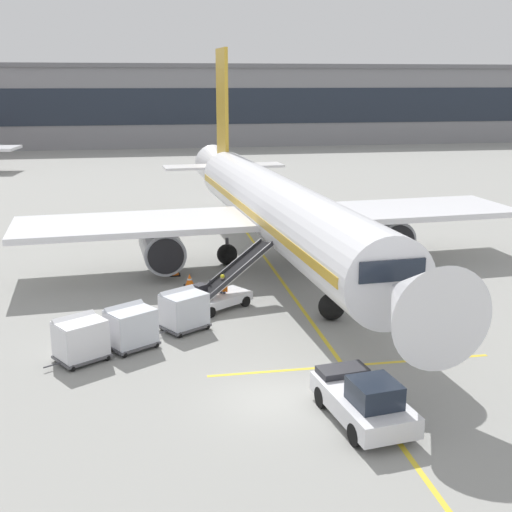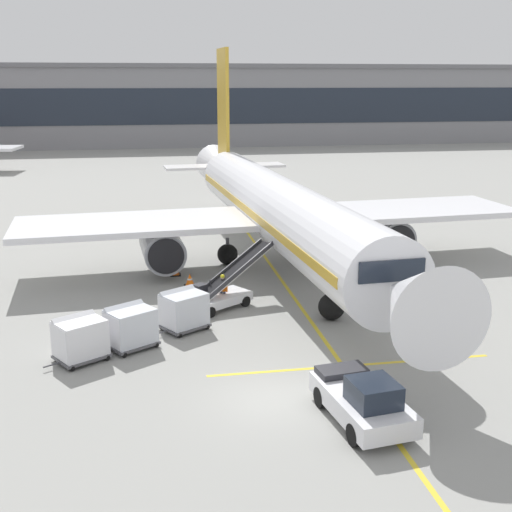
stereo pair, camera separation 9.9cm
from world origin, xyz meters
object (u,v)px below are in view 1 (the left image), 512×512
object	(u,v)px
belt_loader	(222,291)
pushback_tug	(364,400)
baggage_cart_third	(80,338)
parked_airplane	(275,209)
safety_cone_nose_mark	(175,270)
ground_crew_by_carts	(223,288)
ground_crew_by_loader	(178,307)
safety_cone_engine_keepout	(174,269)
safety_cone_wingtip	(190,280)
baggage_cart_second	(130,326)
baggage_cart_lead	(183,309)

from	to	relation	value
belt_loader	pushback_tug	xyz separation A→B (m)	(3.30, -12.60, -0.05)
baggage_cart_third	parked_airplane	bearing A→B (deg)	50.05
safety_cone_nose_mark	ground_crew_by_carts	bearing A→B (deg)	-70.77
ground_crew_by_loader	safety_cone_engine_keepout	xyz separation A→B (m)	(0.29, 9.03, -0.70)
belt_loader	safety_cone_wingtip	size ratio (longest dim) A/B	6.76
baggage_cart_second	safety_cone_engine_keepout	bearing A→B (deg)	77.42
baggage_cart_second	safety_cone_wingtip	size ratio (longest dim) A/B	3.64
baggage_cart_lead	safety_cone_nose_mark	xyz separation A→B (m)	(0.08, 9.03, -0.65)
safety_cone_nose_mark	baggage_cart_third	bearing A→B (deg)	-111.05
baggage_cart_third	baggage_cart_lead	bearing A→B (deg)	32.22
baggage_cart_lead	ground_crew_by_loader	distance (m)	0.45
belt_loader	safety_cone_nose_mark	world-z (taller)	belt_loader
ground_crew_by_carts	safety_cone_engine_keepout	world-z (taller)	ground_crew_by_carts
parked_airplane	baggage_cart_second	size ratio (longest dim) A/B	15.32
parked_airplane	pushback_tug	xyz separation A→B (m)	(-1.03, -20.07, -2.77)
parked_airplane	ground_crew_by_carts	xyz separation A→B (m)	(-4.28, -7.38, -2.60)
baggage_cart_second	safety_cone_nose_mark	distance (m)	11.13
baggage_cart_third	ground_crew_by_loader	xyz separation A→B (m)	(4.27, 3.22, -0.00)
parked_airplane	baggage_cart_third	distance (m)	17.30
safety_cone_wingtip	safety_cone_nose_mark	distance (m)	2.47
belt_loader	safety_cone_wingtip	xyz separation A→B (m)	(-1.38, 3.84, -0.51)
belt_loader	safety_cone_engine_keepout	distance (m)	6.95
baggage_cart_lead	ground_crew_by_carts	distance (m)	3.65
belt_loader	baggage_cart_third	size ratio (longest dim) A/B	1.86
baggage_cart_second	ground_crew_by_carts	distance (m)	6.61
baggage_cart_lead	safety_cone_wingtip	xyz separation A→B (m)	(0.79, 6.66, -0.63)
baggage_cart_second	safety_cone_wingtip	distance (m)	9.07
safety_cone_engine_keepout	ground_crew_by_loader	bearing A→B (deg)	-91.82
baggage_cart_lead	baggage_cart_second	distance (m)	3.02
safety_cone_wingtip	ground_crew_by_loader	bearing A→B (deg)	-99.08
baggage_cart_second	parked_airplane	bearing A→B (deg)	53.52
baggage_cart_lead	safety_cone_nose_mark	size ratio (longest dim) A/B	3.77
safety_cone_engine_keepout	safety_cone_wingtip	xyz separation A→B (m)	(0.72, -2.76, 0.07)
parked_airplane	baggage_cart_third	xyz separation A→B (m)	(-10.98, -13.11, -2.60)
safety_cone_engine_keepout	safety_cone_nose_mark	world-z (taller)	safety_cone_nose_mark
belt_loader	safety_cone_engine_keepout	bearing A→B (deg)	107.63
parked_airplane	pushback_tug	bearing A→B (deg)	-92.93
belt_loader	baggage_cart_lead	distance (m)	3.56
baggage_cart_second	ground_crew_by_carts	size ratio (longest dim) A/B	1.57
baggage_cart_third	ground_crew_by_carts	bearing A→B (deg)	40.57
baggage_cart_lead	pushback_tug	distance (m)	11.21
safety_cone_wingtip	safety_cone_nose_mark	bearing A→B (deg)	106.61
ground_crew_by_loader	ground_crew_by_carts	bearing A→B (deg)	46.00
safety_cone_wingtip	baggage_cart_second	bearing A→B (deg)	-110.83
baggage_cart_third	ground_crew_by_carts	xyz separation A→B (m)	(6.70, 5.73, -0.00)
baggage_cart_lead	ground_crew_by_loader	size ratio (longest dim) A/B	1.57
parked_airplane	baggage_cart_lead	world-z (taller)	parked_airplane
ground_crew_by_loader	safety_cone_nose_mark	world-z (taller)	ground_crew_by_loader
ground_crew_by_loader	belt_loader	bearing A→B (deg)	45.49
baggage_cart_second	baggage_cart_third	xyz separation A→B (m)	(-2.05, -1.03, 0.00)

